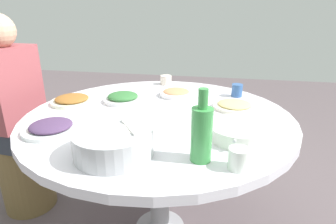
{
  "coord_description": "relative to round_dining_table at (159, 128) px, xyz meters",
  "views": [
    {
      "loc": [
        -0.29,
        1.29,
        1.25
      ],
      "look_at": [
        -0.08,
        0.16,
        0.82
      ],
      "focal_mm": 29.98,
      "sensor_mm": 36.0,
      "label": 1
    }
  ],
  "objects": [
    {
      "name": "soup_bowl",
      "position": [
        -0.39,
        0.21,
        0.11
      ],
      "size": [
        0.26,
        0.28,
        0.06
      ],
      "color": "silver",
      "rests_on": "round_dining_table"
    },
    {
      "name": "tea_cup_side",
      "position": [
        -0.37,
        0.45,
        0.11
      ],
      "size": [
        0.07,
        0.07,
        0.07
      ],
      "primitive_type": "cylinder",
      "color": "white",
      "rests_on": "round_dining_table"
    },
    {
      "name": "dish_noodles",
      "position": [
        -0.38,
        -0.16,
        0.09
      ],
      "size": [
        0.23,
        0.23,
        0.04
      ],
      "color": "silver",
      "rests_on": "round_dining_table"
    },
    {
      "name": "round_dining_table",
      "position": [
        0.0,
        0.0,
        0.0
      ],
      "size": [
        1.33,
        1.33,
        0.75
      ],
      "color": "#99999E",
      "rests_on": "ground"
    },
    {
      "name": "dish_stirfry",
      "position": [
        0.51,
        -0.07,
        0.1
      ],
      "size": [
        0.23,
        0.23,
        0.05
      ],
      "color": "silver",
      "rests_on": "round_dining_table"
    },
    {
      "name": "dish_eggplant",
      "position": [
        0.41,
        0.3,
        0.1
      ],
      "size": [
        0.24,
        0.24,
        0.05
      ],
      "color": "silver",
      "rests_on": "round_dining_table"
    },
    {
      "name": "rice_bowl",
      "position": [
        0.07,
        0.44,
        0.13
      ],
      "size": [
        0.29,
        0.29,
        0.1
      ],
      "color": "#B2B5BA",
      "rests_on": "round_dining_table"
    },
    {
      "name": "tea_cup_near",
      "position": [
        0.07,
        -0.57,
        0.11
      ],
      "size": [
        0.08,
        0.08,
        0.06
      ],
      "primitive_type": "cylinder",
      "color": "beige",
      "rests_on": "round_dining_table"
    },
    {
      "name": "stool_for_diner_left",
      "position": [
        0.9,
        -0.07,
        -0.43
      ],
      "size": [
        0.32,
        0.32,
        0.47
      ],
      "primitive_type": "cylinder",
      "color": "brown",
      "rests_on": "ground"
    },
    {
      "name": "tea_cup_far",
      "position": [
        -0.4,
        -0.37,
        0.12
      ],
      "size": [
        0.06,
        0.06,
        0.07
      ],
      "primitive_type": "cylinder",
      "color": "#335A99",
      "rests_on": "round_dining_table"
    },
    {
      "name": "green_bottle",
      "position": [
        -0.24,
        0.42,
        0.18
      ],
      "size": [
        0.07,
        0.07,
        0.26
      ],
      "color": "#3C9348",
      "rests_on": "round_dining_table"
    },
    {
      "name": "dish_shrimp",
      "position": [
        -0.04,
        -0.32,
        0.1
      ],
      "size": [
        0.2,
        0.2,
        0.04
      ],
      "color": "white",
      "rests_on": "round_dining_table"
    },
    {
      "name": "diner_left",
      "position": [
        0.9,
        -0.07,
        0.12
      ],
      "size": [
        0.36,
        0.35,
        0.76
      ],
      "color": "#2D333D",
      "rests_on": "stool_for_diner_left"
    },
    {
      "name": "dish_greens",
      "position": [
        0.24,
        -0.15,
        0.1
      ],
      "size": [
        0.22,
        0.22,
        0.05
      ],
      "color": "silver",
      "rests_on": "round_dining_table"
    }
  ]
}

